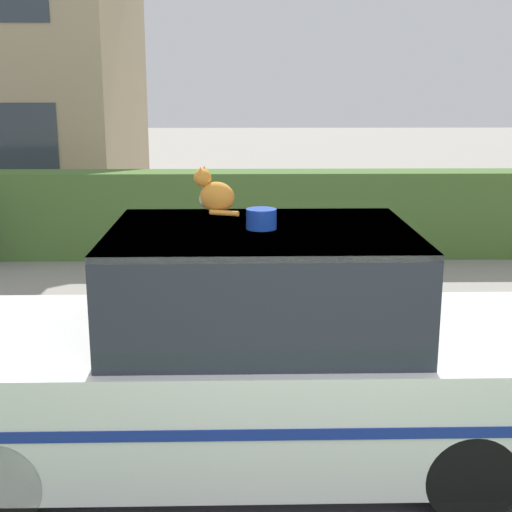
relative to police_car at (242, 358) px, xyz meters
name	(u,v)px	position (x,y,z in m)	size (l,w,h in m)	color
road_strip	(304,395)	(0.53, 1.02, -0.76)	(28.00, 5.08, 0.01)	#5B5B60
garden_hedge	(240,214)	(-0.05, 6.10, -0.11)	(9.91, 0.65, 1.31)	#4C7233
police_car	(242,358)	(0.00, 0.00, 0.00)	(4.59, 1.76, 1.79)	black
cat	(214,194)	(-0.17, -0.13, 1.16)	(0.29, 0.26, 0.29)	orange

